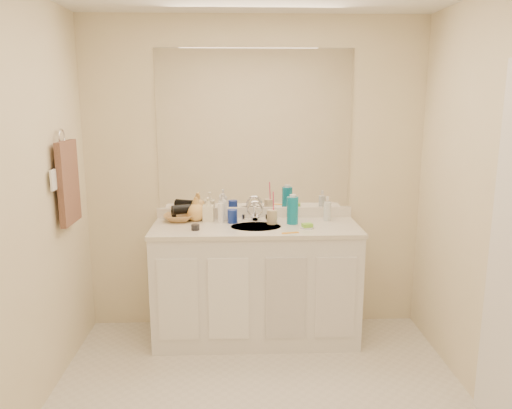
% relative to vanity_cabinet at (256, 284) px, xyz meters
% --- Properties ---
extents(wall_back, '(2.60, 0.02, 2.40)m').
position_rel_vanity_cabinet_xyz_m(wall_back, '(0.00, 0.28, 0.77)').
color(wall_back, '#F4E5BF').
rests_on(wall_back, floor).
extents(wall_front, '(2.60, 0.02, 2.40)m').
position_rel_vanity_cabinet_xyz_m(wall_front, '(0.00, -2.33, 0.77)').
color(wall_front, '#F4E5BF').
rests_on(wall_front, floor).
extents(wall_left, '(0.02, 2.60, 2.40)m').
position_rel_vanity_cabinet_xyz_m(wall_left, '(-1.30, -1.02, 0.77)').
color(wall_left, '#F4E5BF').
rests_on(wall_left, floor).
extents(wall_right, '(0.02, 2.60, 2.40)m').
position_rel_vanity_cabinet_xyz_m(wall_right, '(1.30, -1.02, 0.77)').
color(wall_right, '#F4E5BF').
rests_on(wall_right, floor).
extents(vanity_cabinet, '(1.50, 0.55, 0.85)m').
position_rel_vanity_cabinet_xyz_m(vanity_cabinet, '(0.00, 0.00, 0.00)').
color(vanity_cabinet, white).
rests_on(vanity_cabinet, floor).
extents(countertop, '(1.52, 0.57, 0.03)m').
position_rel_vanity_cabinet_xyz_m(countertop, '(0.00, 0.00, 0.44)').
color(countertop, silver).
rests_on(countertop, vanity_cabinet).
extents(backsplash, '(1.52, 0.03, 0.08)m').
position_rel_vanity_cabinet_xyz_m(backsplash, '(0.00, 0.26, 0.50)').
color(backsplash, white).
rests_on(backsplash, countertop).
extents(sink_basin, '(0.37, 0.37, 0.02)m').
position_rel_vanity_cabinet_xyz_m(sink_basin, '(0.00, -0.02, 0.44)').
color(sink_basin, beige).
rests_on(sink_basin, countertop).
extents(faucet, '(0.02, 0.02, 0.11)m').
position_rel_vanity_cabinet_xyz_m(faucet, '(0.00, 0.16, 0.51)').
color(faucet, silver).
rests_on(faucet, countertop).
extents(mirror, '(1.48, 0.01, 1.20)m').
position_rel_vanity_cabinet_xyz_m(mirror, '(0.00, 0.27, 1.14)').
color(mirror, white).
rests_on(mirror, wall_back).
extents(blue_mug, '(0.09, 0.09, 0.10)m').
position_rel_vanity_cabinet_xyz_m(blue_mug, '(-0.17, 0.09, 0.51)').
color(blue_mug, navy).
rests_on(blue_mug, countertop).
extents(tan_cup, '(0.09, 0.09, 0.10)m').
position_rel_vanity_cabinet_xyz_m(tan_cup, '(0.12, 0.06, 0.51)').
color(tan_cup, beige).
rests_on(tan_cup, countertop).
extents(toothbrush, '(0.02, 0.04, 0.19)m').
position_rel_vanity_cabinet_xyz_m(toothbrush, '(0.13, 0.06, 0.60)').
color(toothbrush, '#DB395E').
rests_on(toothbrush, tan_cup).
extents(mouthwash_bottle, '(0.09, 0.09, 0.20)m').
position_rel_vanity_cabinet_xyz_m(mouthwash_bottle, '(0.28, 0.05, 0.56)').
color(mouthwash_bottle, '#0C7999').
rests_on(mouthwash_bottle, countertop).
extents(clear_pump_bottle, '(0.07, 0.07, 0.14)m').
position_rel_vanity_cabinet_xyz_m(clear_pump_bottle, '(0.55, 0.14, 0.53)').
color(clear_pump_bottle, silver).
rests_on(clear_pump_bottle, countertop).
extents(soap_dish, '(0.11, 0.10, 0.01)m').
position_rel_vanity_cabinet_xyz_m(soap_dish, '(0.37, -0.09, 0.46)').
color(soap_dish, white).
rests_on(soap_dish, countertop).
extents(green_soap, '(0.08, 0.07, 0.03)m').
position_rel_vanity_cabinet_xyz_m(green_soap, '(0.37, -0.09, 0.48)').
color(green_soap, '#74C22F').
rests_on(green_soap, soap_dish).
extents(orange_comb, '(0.12, 0.05, 0.01)m').
position_rel_vanity_cabinet_xyz_m(orange_comb, '(0.23, -0.21, 0.46)').
color(orange_comb, orange).
rests_on(orange_comb, countertop).
extents(dark_jar, '(0.07, 0.07, 0.04)m').
position_rel_vanity_cabinet_xyz_m(dark_jar, '(-0.43, -0.11, 0.48)').
color(dark_jar, black).
rests_on(dark_jar, countertop).
extents(extra_white_bottle, '(0.05, 0.05, 0.15)m').
position_rel_vanity_cabinet_xyz_m(extra_white_bottle, '(-0.26, 0.10, 0.53)').
color(extra_white_bottle, white).
rests_on(extra_white_bottle, countertop).
extents(soap_bottle_white, '(0.10, 0.10, 0.21)m').
position_rel_vanity_cabinet_xyz_m(soap_bottle_white, '(-0.25, 0.19, 0.56)').
color(soap_bottle_white, silver).
rests_on(soap_bottle_white, countertop).
extents(soap_bottle_cream, '(0.08, 0.08, 0.18)m').
position_rel_vanity_cabinet_xyz_m(soap_bottle_cream, '(-0.36, 0.16, 0.55)').
color(soap_bottle_cream, '#FEF4CF').
rests_on(soap_bottle_cream, countertop).
extents(soap_bottle_yellow, '(0.18, 0.18, 0.18)m').
position_rel_vanity_cabinet_xyz_m(soap_bottle_yellow, '(-0.45, 0.18, 0.55)').
color(soap_bottle_yellow, '#EBB25B').
rests_on(soap_bottle_yellow, countertop).
extents(wicker_basket, '(0.24, 0.24, 0.06)m').
position_rel_vanity_cabinet_xyz_m(wicker_basket, '(-0.58, 0.17, 0.48)').
color(wicker_basket, '#B07F47').
rests_on(wicker_basket, countertop).
extents(hair_dryer, '(0.16, 0.12, 0.07)m').
position_rel_vanity_cabinet_xyz_m(hair_dryer, '(-0.56, 0.17, 0.54)').
color(hair_dryer, black).
rests_on(hair_dryer, wicker_basket).
extents(towel_ring, '(0.01, 0.11, 0.11)m').
position_rel_vanity_cabinet_xyz_m(towel_ring, '(-1.27, -0.25, 1.12)').
color(towel_ring, silver).
rests_on(towel_ring, wall_left).
extents(hand_towel, '(0.04, 0.32, 0.55)m').
position_rel_vanity_cabinet_xyz_m(hand_towel, '(-1.25, -0.25, 0.82)').
color(hand_towel, '#51352B').
rests_on(hand_towel, towel_ring).
extents(switch_plate, '(0.01, 0.08, 0.13)m').
position_rel_vanity_cabinet_xyz_m(switch_plate, '(-1.27, -0.45, 0.88)').
color(switch_plate, white).
rests_on(switch_plate, wall_left).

